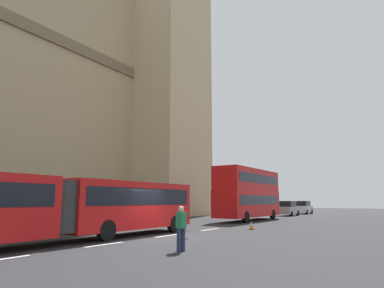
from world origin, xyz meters
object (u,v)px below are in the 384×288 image
traffic_cone_west (183,233)px  articulated_bus (52,204)px  pedestrian_near_cones (181,227)px  double_decker_bus (249,192)px  sedan_lead (288,208)px  traffic_cone_middle (251,225)px  sedan_trailing (303,207)px

traffic_cone_west → articulated_bus: bearing=143.3°
traffic_cone_west → pedestrian_near_cones: size_ratio=0.34×
double_decker_bus → sedan_lead: (12.37, 0.04, -1.80)m
sedan_lead → traffic_cone_middle: bearing=-168.9°
articulated_bus → traffic_cone_middle: 12.95m
double_decker_bus → traffic_cone_middle: double_decker_bus is taller
double_decker_bus → sedan_trailing: 19.99m
traffic_cone_west → pedestrian_near_cones: 4.20m
sedan_trailing → pedestrian_near_cones: size_ratio=2.60×
articulated_bus → sedan_lead: bearing=0.1°
traffic_cone_west → sedan_trailing: bearing=5.9°
articulated_bus → traffic_cone_middle: size_ratio=31.91×
double_decker_bus → articulated_bus: bearing=-180.0°
traffic_cone_west → traffic_cone_middle: 7.23m
sedan_trailing → traffic_cone_middle: size_ratio=7.59×
pedestrian_near_cones → traffic_cone_middle: bearing=8.8°
traffic_cone_west → pedestrian_near_cones: (-3.49, -2.25, 0.63)m
sedan_trailing → pedestrian_near_cones: 40.66m
traffic_cone_middle → sedan_trailing: bearing=8.4°
sedan_lead → traffic_cone_west: 29.42m
sedan_trailing → pedestrian_near_cones: sedan_trailing is taller
pedestrian_near_cones → traffic_cone_west: bearing=32.8°
sedan_lead → traffic_cone_west: sedan_lead is taller
articulated_bus → double_decker_bus: size_ratio=1.74×
sedan_lead → traffic_cone_middle: size_ratio=7.59×
sedan_trailing → pedestrian_near_cones: (-40.21, -6.04, -0.00)m
double_decker_bus → pedestrian_near_cones: bearing=-163.7°
traffic_cone_middle → pedestrian_near_cones: pedestrian_near_cones is taller
traffic_cone_west → double_decker_bus: bearing=12.3°
traffic_cone_west → pedestrian_near_cones: pedestrian_near_cones is taller
sedan_trailing → traffic_cone_west: sedan_trailing is taller
traffic_cone_middle → articulated_bus: bearing=160.6°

